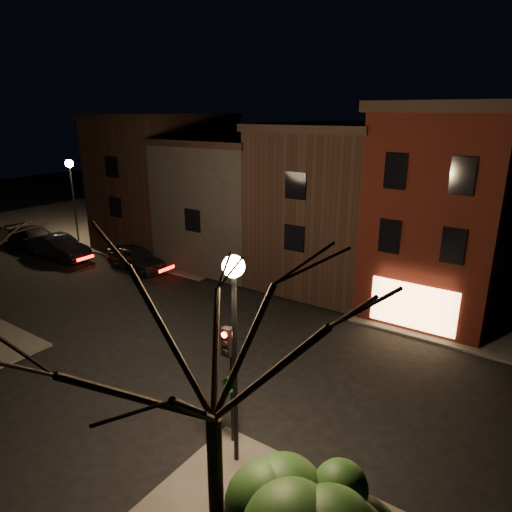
{
  "coord_description": "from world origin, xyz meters",
  "views": [
    {
      "loc": [
        13.09,
        -14.96,
        10.19
      ],
      "look_at": [
        0.67,
        3.07,
        3.2
      ],
      "focal_mm": 32.0,
      "sensor_mm": 36.0,
      "label": 1
    }
  ],
  "objects_px": {
    "parked_car_b": "(59,247)",
    "parked_car_c": "(36,239)",
    "street_lamp_near": "(234,306)",
    "bare_tree_right": "(210,318)",
    "street_lamp_far": "(71,178)",
    "parked_car_a": "(136,258)",
    "traffic_signal": "(229,368)"
  },
  "relations": [
    {
      "from": "traffic_signal",
      "to": "parked_car_b",
      "type": "bearing_deg",
      "value": 159.26
    },
    {
      "from": "parked_car_b",
      "to": "parked_car_c",
      "type": "distance_m",
      "value": 3.54
    },
    {
      "from": "street_lamp_near",
      "to": "parked_car_c",
      "type": "xyz_separation_m",
      "value": [
        -26.01,
        9.12,
        -4.33
      ]
    },
    {
      "from": "parked_car_c",
      "to": "street_lamp_far",
      "type": "bearing_deg",
      "value": -10.83
    },
    {
      "from": "parked_car_b",
      "to": "parked_car_c",
      "type": "xyz_separation_m",
      "value": [
        -3.53,
        0.34,
        -0.01
      ]
    },
    {
      "from": "street_lamp_far",
      "to": "parked_car_c",
      "type": "xyz_separation_m",
      "value": [
        -0.81,
        -3.08,
        -4.33
      ]
    },
    {
      "from": "traffic_signal",
      "to": "street_lamp_far",
      "type": "bearing_deg",
      "value": 154.55
    },
    {
      "from": "street_lamp_far",
      "to": "traffic_signal",
      "type": "xyz_separation_m",
      "value": [
        24.6,
        -11.71,
        -2.37
      ]
    },
    {
      "from": "street_lamp_near",
      "to": "traffic_signal",
      "type": "xyz_separation_m",
      "value": [
        -0.6,
        0.49,
        -2.37
      ]
    },
    {
      "from": "street_lamp_near",
      "to": "parked_car_b",
      "type": "height_order",
      "value": "street_lamp_near"
    },
    {
      "from": "parked_car_a",
      "to": "traffic_signal",
      "type": "bearing_deg",
      "value": -116.78
    },
    {
      "from": "bare_tree_right",
      "to": "parked_car_b",
      "type": "distance_m",
      "value": 26.85
    },
    {
      "from": "street_lamp_near",
      "to": "parked_car_b",
      "type": "xyz_separation_m",
      "value": [
        -22.48,
        8.78,
        -4.32
      ]
    },
    {
      "from": "parked_car_b",
      "to": "street_lamp_near",
      "type": "bearing_deg",
      "value": -113.24
    },
    {
      "from": "street_lamp_near",
      "to": "bare_tree_right",
      "type": "distance_m",
      "value": 2.98
    },
    {
      "from": "street_lamp_near",
      "to": "parked_car_c",
      "type": "relative_size",
      "value": 1.11
    },
    {
      "from": "parked_car_a",
      "to": "bare_tree_right",
      "type": "bearing_deg",
      "value": -120.78
    },
    {
      "from": "parked_car_b",
      "to": "traffic_signal",
      "type": "bearing_deg",
      "value": -112.65
    },
    {
      "from": "street_lamp_near",
      "to": "street_lamp_far",
      "type": "bearing_deg",
      "value": 154.17
    },
    {
      "from": "bare_tree_right",
      "to": "parked_car_b",
      "type": "relative_size",
      "value": 1.63
    },
    {
      "from": "street_lamp_near",
      "to": "parked_car_a",
      "type": "height_order",
      "value": "street_lamp_near"
    },
    {
      "from": "street_lamp_near",
      "to": "parked_car_a",
      "type": "distance_m",
      "value": 19.64
    },
    {
      "from": "parked_car_b",
      "to": "parked_car_c",
      "type": "bearing_deg",
      "value": 82.5
    },
    {
      "from": "parked_car_a",
      "to": "parked_car_b",
      "type": "height_order",
      "value": "parked_car_b"
    },
    {
      "from": "street_lamp_far",
      "to": "bare_tree_right",
      "type": "distance_m",
      "value": 30.32
    },
    {
      "from": "traffic_signal",
      "to": "bare_tree_right",
      "type": "height_order",
      "value": "bare_tree_right"
    },
    {
      "from": "traffic_signal",
      "to": "bare_tree_right",
      "type": "bearing_deg",
      "value": -57.59
    },
    {
      "from": "street_lamp_near",
      "to": "parked_car_a",
      "type": "xyz_separation_m",
      "value": [
        -16.12,
        10.32,
        -4.37
      ]
    },
    {
      "from": "street_lamp_near",
      "to": "parked_car_a",
      "type": "bearing_deg",
      "value": 147.36
    },
    {
      "from": "street_lamp_near",
      "to": "street_lamp_far",
      "type": "xyz_separation_m",
      "value": [
        -25.2,
        12.2,
        0.0
      ]
    },
    {
      "from": "street_lamp_far",
      "to": "traffic_signal",
      "type": "distance_m",
      "value": 27.35
    },
    {
      "from": "street_lamp_far",
      "to": "bare_tree_right",
      "type": "height_order",
      "value": "bare_tree_right"
    }
  ]
}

